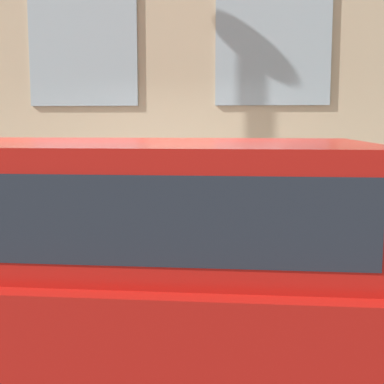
{
  "coord_description": "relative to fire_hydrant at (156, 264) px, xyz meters",
  "views": [
    {
      "loc": [
        -4.46,
        -0.88,
        1.92
      ],
      "look_at": [
        0.75,
        -0.35,
        1.25
      ],
      "focal_mm": 50.0,
      "sensor_mm": 36.0,
      "label": 1
    }
  ],
  "objects": [
    {
      "name": "sidewalk",
      "position": [
        0.46,
        -0.01,
        -0.45
      ],
      "size": [
        2.25,
        60.0,
        0.15
      ],
      "color": "#B2ADA3",
      "rests_on": "ground_plane"
    },
    {
      "name": "ground_plane",
      "position": [
        -0.67,
        -0.01,
        -0.53
      ],
      "size": [
        80.0,
        80.0,
        0.0
      ],
      "primitive_type": "plane",
      "color": "#514F4C"
    },
    {
      "name": "fire_hydrant",
      "position": [
        0.0,
        0.0,
        0.0
      ],
      "size": [
        0.37,
        0.47,
        0.74
      ],
      "color": "gray",
      "rests_on": "sidewalk"
    },
    {
      "name": "parked_truck_red_near",
      "position": [
        -1.91,
        0.13,
        0.51
      ],
      "size": [
        2.0,
        5.37,
        1.81
      ],
      "color": "black",
      "rests_on": "ground_plane"
    },
    {
      "name": "person",
      "position": [
        0.15,
        -0.71,
        0.42
      ],
      "size": [
        0.32,
        0.21,
        1.33
      ],
      "rotation": [
        0.0,
        0.0,
        -1.4
      ],
      "color": "#998466",
      "rests_on": "sidewalk"
    }
  ]
}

